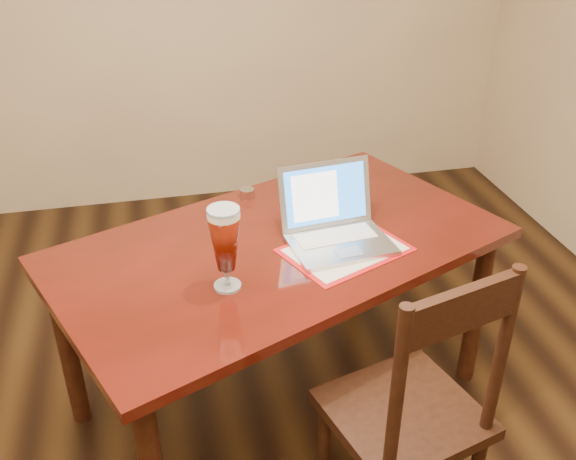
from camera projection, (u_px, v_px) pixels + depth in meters
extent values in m
cube|color=#4D0F0A|center=(280.00, 247.00, 2.38)|extent=(1.86, 1.49, 0.04)
cylinder|color=#381B0E|center=(476.00, 310.00, 2.68)|extent=(0.07, 0.07, 0.72)
cylinder|color=#381B0E|center=(68.00, 348.00, 2.46)|extent=(0.07, 0.07, 0.72)
cylinder|color=#381B0E|center=(357.00, 235.00, 3.21)|extent=(0.07, 0.07, 0.72)
cube|color=#B51012|center=(345.00, 250.00, 2.32)|extent=(0.51, 0.45, 0.00)
cube|color=beige|center=(345.00, 249.00, 2.32)|extent=(0.46, 0.40, 0.00)
cube|color=#B8B8BC|center=(341.00, 245.00, 2.33)|extent=(0.39, 0.29, 0.02)
cube|color=silver|center=(335.00, 236.00, 2.37)|extent=(0.31, 0.15, 0.00)
cube|color=#B2B2B7|center=(349.00, 252.00, 2.27)|extent=(0.10, 0.08, 0.00)
cube|color=#B8B8BC|center=(325.00, 194.00, 2.39)|extent=(0.37, 0.11, 0.24)
cube|color=blue|center=(326.00, 195.00, 2.39)|extent=(0.32, 0.09, 0.20)
cube|color=white|center=(315.00, 197.00, 2.37)|extent=(0.18, 0.07, 0.17)
cylinder|color=silver|center=(228.00, 286.00, 2.12)|extent=(0.09, 0.09, 0.01)
cylinder|color=silver|center=(227.00, 276.00, 2.10)|extent=(0.02, 0.02, 0.06)
cylinder|color=white|center=(223.00, 215.00, 1.98)|extent=(0.10, 0.10, 0.02)
cylinder|color=silver|center=(223.00, 210.00, 1.97)|extent=(0.10, 0.10, 0.01)
cylinder|color=silver|center=(216.00, 214.00, 2.52)|extent=(0.06, 0.06, 0.04)
cylinder|color=silver|center=(247.00, 193.00, 2.67)|extent=(0.06, 0.06, 0.04)
cube|color=black|center=(403.00, 414.00, 2.04)|extent=(0.55, 0.53, 0.04)
cylinder|color=black|center=(324.00, 450.00, 2.22)|extent=(0.04, 0.04, 0.44)
cylinder|color=black|center=(409.00, 413.00, 2.37)|extent=(0.04, 0.04, 0.44)
cylinder|color=black|center=(397.00, 396.00, 1.68)|extent=(0.04, 0.04, 0.58)
cylinder|color=black|center=(501.00, 352.00, 1.82)|extent=(0.04, 0.04, 0.58)
cube|color=black|center=(462.00, 310.00, 1.64)|extent=(0.36, 0.13, 0.13)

